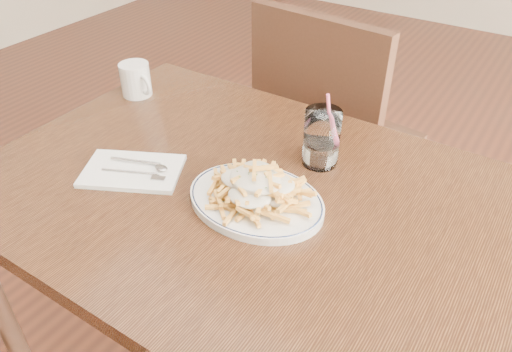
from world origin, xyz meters
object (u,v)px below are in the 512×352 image
Objects in this scene: loaded_fries at (256,184)px; coffee_mug at (136,80)px; chair_far at (329,133)px; table at (256,221)px; fries_plate at (256,200)px; water_glass at (321,141)px.

loaded_fries is 1.96× the size of coffee_mug.
loaded_fries is (0.14, -0.65, 0.26)m from chair_far.
table is at bearing -20.24° from coffee_mug.
table is at bearing 123.45° from fries_plate.
water_glass reaches higher than fries_plate.
fries_plate is 0.04m from loaded_fries.
water_glass reaches higher than loaded_fries.
loaded_fries is at bearing -100.71° from water_glass.
loaded_fries is 0.21m from water_glass.
loaded_fries is at bearing -22.42° from coffee_mug.
chair_far is 8.36× the size of coffee_mug.
coffee_mug is at bearing 157.58° from fries_plate.
loaded_fries is at bearing -56.55° from table.
coffee_mug is at bearing -132.67° from chair_far.
chair_far is 0.55m from water_glass.
loaded_fries is (-0.00, 0.00, 0.04)m from fries_plate.
table is 0.23m from water_glass.
loaded_fries reaches higher than fries_plate.
table is 5.38× the size of loaded_fries.
fries_plate is 0.58m from coffee_mug.
fries_plate is (0.02, -0.03, 0.09)m from table.
fries_plate is 1.49× the size of loaded_fries.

